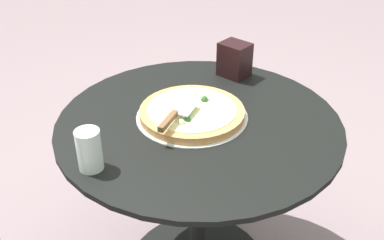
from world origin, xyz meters
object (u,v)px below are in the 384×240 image
(pizza_on_tray, at_px, (192,113))
(napkin_dispenser, at_px, (235,60))
(patio_table, at_px, (198,170))
(drinking_cup, at_px, (89,150))
(pizza_server, at_px, (175,114))

(pizza_on_tray, bearing_deg, napkin_dispenser, -20.65)
(pizza_on_tray, distance_m, napkin_dispenser, 0.36)
(patio_table, relative_size, drinking_cup, 7.70)
(patio_table, bearing_deg, pizza_on_tray, 58.43)
(pizza_on_tray, xyz_separation_m, pizza_server, (-0.08, 0.04, 0.04))
(pizza_server, relative_size, drinking_cup, 1.76)
(patio_table, xyz_separation_m, drinking_cup, (-0.29, 0.27, 0.27))
(napkin_dispenser, bearing_deg, pizza_on_tray, -75.95)
(patio_table, height_order, napkin_dispenser, napkin_dispenser)
(drinking_cup, bearing_deg, patio_table, -43.05)
(patio_table, relative_size, pizza_server, 4.37)
(pizza_on_tray, distance_m, pizza_server, 0.10)
(napkin_dispenser, bearing_deg, pizza_server, -77.61)
(drinking_cup, bearing_deg, pizza_server, -42.03)
(patio_table, distance_m, drinking_cup, 0.48)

